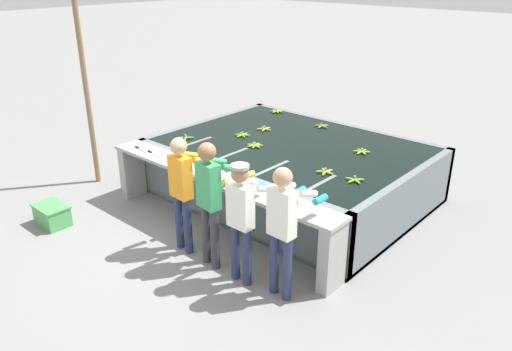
{
  "coord_description": "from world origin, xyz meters",
  "views": [
    {
      "loc": [
        4.73,
        -4.21,
        3.7
      ],
      "look_at": [
        0.0,
        1.11,
        0.66
      ],
      "focal_mm": 35.0,
      "sensor_mm": 36.0,
      "label": 1
    }
  ],
  "objects_px": {
    "banana_bunch_floating_7": "(255,145)",
    "banana_bunch_floating_0": "(322,126)",
    "worker_1": "(211,193)",
    "worker_3": "(284,221)",
    "knife_0": "(139,148)",
    "knife_1": "(152,153)",
    "worker_2": "(243,213)",
    "banana_bunch_floating_8": "(264,129)",
    "banana_bunch_floating_6": "(355,180)",
    "banana_bunch_floating_3": "(362,151)",
    "banana_bunch_floating_2": "(186,138)",
    "worker_0": "(183,184)",
    "banana_bunch_floating_4": "(242,135)",
    "banana_bunch_ledge_0": "(224,182)",
    "crate": "(52,215)",
    "banana_bunch_floating_1": "(277,111)",
    "banana_bunch_floating_5": "(325,172)",
    "support_post_left": "(87,96)"
  },
  "relations": [
    {
      "from": "banana_bunch_floating_1",
      "to": "crate",
      "type": "bearing_deg",
      "value": -98.21
    },
    {
      "from": "banana_bunch_floating_4",
      "to": "support_post_left",
      "type": "height_order",
      "value": "support_post_left"
    },
    {
      "from": "knife_0",
      "to": "banana_bunch_floating_0",
      "type": "bearing_deg",
      "value": 62.6
    },
    {
      "from": "worker_2",
      "to": "banana_bunch_floating_3",
      "type": "xyz_separation_m",
      "value": [
        -0.02,
        2.78,
        0.0
      ]
    },
    {
      "from": "banana_bunch_floating_2",
      "to": "banana_bunch_floating_6",
      "type": "distance_m",
      "value": 3.12
    },
    {
      "from": "banana_bunch_floating_1",
      "to": "banana_bunch_floating_3",
      "type": "bearing_deg",
      "value": -20.06
    },
    {
      "from": "banana_bunch_floating_6",
      "to": "knife_0",
      "type": "distance_m",
      "value": 3.48
    },
    {
      "from": "worker_1",
      "to": "crate",
      "type": "relative_size",
      "value": 3.12
    },
    {
      "from": "banana_bunch_floating_4",
      "to": "banana_bunch_ledge_0",
      "type": "bearing_deg",
      "value": -53.77
    },
    {
      "from": "banana_bunch_floating_8",
      "to": "knife_1",
      "type": "xyz_separation_m",
      "value": [
        -0.54,
        -2.09,
        -0.01
      ]
    },
    {
      "from": "knife_1",
      "to": "support_post_left",
      "type": "distance_m",
      "value": 1.76
    },
    {
      "from": "banana_bunch_floating_2",
      "to": "knife_1",
      "type": "xyz_separation_m",
      "value": [
        0.15,
        -0.83,
        -0.01
      ]
    },
    {
      "from": "banana_bunch_floating_5",
      "to": "support_post_left",
      "type": "xyz_separation_m",
      "value": [
        -4.13,
        -1.21,
        0.65
      ]
    },
    {
      "from": "worker_2",
      "to": "worker_3",
      "type": "xyz_separation_m",
      "value": [
        0.55,
        0.09,
        0.05
      ]
    },
    {
      "from": "banana_bunch_floating_4",
      "to": "banana_bunch_floating_8",
      "type": "distance_m",
      "value": 0.52
    },
    {
      "from": "banana_bunch_floating_7",
      "to": "banana_bunch_floating_1",
      "type": "bearing_deg",
      "value": 119.49
    },
    {
      "from": "banana_bunch_floating_8",
      "to": "crate",
      "type": "relative_size",
      "value": 0.5
    },
    {
      "from": "banana_bunch_floating_0",
      "to": "banana_bunch_floating_5",
      "type": "height_order",
      "value": "same"
    },
    {
      "from": "banana_bunch_floating_7",
      "to": "banana_bunch_floating_8",
      "type": "height_order",
      "value": "same"
    },
    {
      "from": "banana_bunch_floating_8",
      "to": "banana_bunch_floating_6",
      "type": "bearing_deg",
      "value": -20.53
    },
    {
      "from": "worker_1",
      "to": "worker_3",
      "type": "distance_m",
      "value": 1.1
    },
    {
      "from": "knife_1",
      "to": "banana_bunch_floating_8",
      "type": "bearing_deg",
      "value": 75.64
    },
    {
      "from": "banana_bunch_floating_1",
      "to": "knife_1",
      "type": "relative_size",
      "value": 0.81
    },
    {
      "from": "worker_1",
      "to": "banana_bunch_floating_0",
      "type": "xyz_separation_m",
      "value": [
        -0.72,
        3.47,
        -0.08
      ]
    },
    {
      "from": "banana_bunch_floating_3",
      "to": "banana_bunch_floating_6",
      "type": "relative_size",
      "value": 1.02
    },
    {
      "from": "worker_0",
      "to": "banana_bunch_floating_3",
      "type": "relative_size",
      "value": 5.86
    },
    {
      "from": "worker_3",
      "to": "crate",
      "type": "xyz_separation_m",
      "value": [
        -3.71,
        -0.97,
        -0.83
      ]
    },
    {
      "from": "banana_bunch_floating_7",
      "to": "banana_bunch_floating_0",
      "type": "bearing_deg",
      "value": 82.36
    },
    {
      "from": "banana_bunch_floating_3",
      "to": "banana_bunch_floating_8",
      "type": "height_order",
      "value": "same"
    },
    {
      "from": "worker_1",
      "to": "knife_1",
      "type": "distance_m",
      "value": 2.0
    },
    {
      "from": "banana_bunch_ledge_0",
      "to": "banana_bunch_floating_2",
      "type": "bearing_deg",
      "value": 153.78
    },
    {
      "from": "banana_bunch_floating_7",
      "to": "banana_bunch_floating_8",
      "type": "distance_m",
      "value": 0.9
    },
    {
      "from": "banana_bunch_floating_5",
      "to": "banana_bunch_ledge_0",
      "type": "bearing_deg",
      "value": -123.13
    },
    {
      "from": "banana_bunch_floating_5",
      "to": "crate",
      "type": "xyz_separation_m",
      "value": [
        -3.18,
        -2.59,
        -0.79
      ]
    },
    {
      "from": "worker_0",
      "to": "banana_bunch_floating_4",
      "type": "relative_size",
      "value": 5.87
    },
    {
      "from": "worker_0",
      "to": "knife_0",
      "type": "distance_m",
      "value": 1.76
    },
    {
      "from": "banana_bunch_floating_3",
      "to": "banana_bunch_floating_5",
      "type": "distance_m",
      "value": 1.07
    },
    {
      "from": "banana_bunch_floating_7",
      "to": "crate",
      "type": "xyz_separation_m",
      "value": [
        -1.69,
        -2.75,
        -0.79
      ]
    },
    {
      "from": "knife_0",
      "to": "knife_1",
      "type": "xyz_separation_m",
      "value": [
        0.32,
        0.01,
        0.0
      ]
    },
    {
      "from": "banana_bunch_floating_2",
      "to": "banana_bunch_floating_5",
      "type": "xyz_separation_m",
      "value": [
        2.64,
        0.33,
        -0.0
      ]
    },
    {
      "from": "banana_bunch_floating_6",
      "to": "knife_1",
      "type": "bearing_deg",
      "value": -158.07
    },
    {
      "from": "banana_bunch_floating_3",
      "to": "banana_bunch_floating_4",
      "type": "distance_m",
      "value": 2.08
    },
    {
      "from": "banana_bunch_floating_8",
      "to": "knife_0",
      "type": "relative_size",
      "value": 0.78
    },
    {
      "from": "banana_bunch_ledge_0",
      "to": "support_post_left",
      "type": "height_order",
      "value": "support_post_left"
    },
    {
      "from": "banana_bunch_floating_8",
      "to": "support_post_left",
      "type": "bearing_deg",
      "value": -135.35
    },
    {
      "from": "banana_bunch_floating_2",
      "to": "knife_1",
      "type": "relative_size",
      "value": 0.64
    },
    {
      "from": "worker_3",
      "to": "banana_bunch_floating_6",
      "type": "distance_m",
      "value": 1.65
    },
    {
      "from": "worker_3",
      "to": "worker_1",
      "type": "bearing_deg",
      "value": -175.17
    },
    {
      "from": "worker_2",
      "to": "banana_bunch_floating_8",
      "type": "bearing_deg",
      "value": 126.14
    },
    {
      "from": "banana_bunch_floating_0",
      "to": "banana_bunch_floating_8",
      "type": "xyz_separation_m",
      "value": [
        -0.67,
        -0.83,
        0.0
      ]
    }
  ]
}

